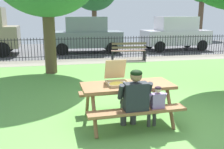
{
  "coord_description": "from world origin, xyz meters",
  "views": [
    {
      "loc": [
        -1.79,
        -4.34,
        2.11
      ],
      "look_at": [
        -0.67,
        1.19,
        0.75
      ],
      "focal_mm": 40.16,
      "sensor_mm": 36.0,
      "label": 1
    }
  ],
  "objects_px": {
    "child_at_table": "(156,103)",
    "park_bench_center": "(129,51)",
    "pizza_box_open": "(117,80)",
    "picnic_table_foreground": "(127,93)",
    "parked_car_left": "(86,34)",
    "parked_car_center": "(175,33)",
    "adult_at_table": "(134,98)"
  },
  "relations": [
    {
      "from": "picnic_table_foreground",
      "to": "parked_car_left",
      "type": "relative_size",
      "value": 0.47
    },
    {
      "from": "adult_at_table",
      "to": "child_at_table",
      "type": "relative_size",
      "value": 1.37
    },
    {
      "from": "park_bench_center",
      "to": "child_at_table",
      "type": "bearing_deg",
      "value": -101.26
    },
    {
      "from": "picnic_table_foreground",
      "to": "pizza_box_open",
      "type": "height_order",
      "value": "pizza_box_open"
    },
    {
      "from": "pizza_box_open",
      "to": "adult_at_table",
      "type": "bearing_deg",
      "value": -71.37
    },
    {
      "from": "adult_at_table",
      "to": "parked_car_center",
      "type": "distance_m",
      "value": 11.44
    },
    {
      "from": "adult_at_table",
      "to": "parked_car_left",
      "type": "bearing_deg",
      "value": 89.01
    },
    {
      "from": "picnic_table_foreground",
      "to": "adult_at_table",
      "type": "xyz_separation_m",
      "value": [
        -0.01,
        -0.5,
        0.06
      ]
    },
    {
      "from": "pizza_box_open",
      "to": "child_at_table",
      "type": "distance_m",
      "value": 0.89
    },
    {
      "from": "adult_at_table",
      "to": "park_bench_center",
      "type": "bearing_deg",
      "value": 75.56
    },
    {
      "from": "child_at_table",
      "to": "park_bench_center",
      "type": "bearing_deg",
      "value": 78.74
    },
    {
      "from": "pizza_box_open",
      "to": "parked_car_center",
      "type": "bearing_deg",
      "value": 58.93
    },
    {
      "from": "child_at_table",
      "to": "parked_car_center",
      "type": "distance_m",
      "value": 11.26
    },
    {
      "from": "pizza_box_open",
      "to": "child_at_table",
      "type": "bearing_deg",
      "value": -43.15
    },
    {
      "from": "park_bench_center",
      "to": "parked_car_left",
      "type": "distance_m",
      "value": 3.38
    },
    {
      "from": "picnic_table_foreground",
      "to": "park_bench_center",
      "type": "xyz_separation_m",
      "value": [
        1.83,
        6.64,
        -0.18
      ]
    },
    {
      "from": "pizza_box_open",
      "to": "parked_car_left",
      "type": "distance_m",
      "value": 9.47
    },
    {
      "from": "adult_at_table",
      "to": "park_bench_center",
      "type": "distance_m",
      "value": 7.38
    },
    {
      "from": "adult_at_table",
      "to": "park_bench_center",
      "type": "xyz_separation_m",
      "value": [
        1.84,
        7.14,
        -0.24
      ]
    },
    {
      "from": "parked_car_center",
      "to": "child_at_table",
      "type": "bearing_deg",
      "value": -116.97
    },
    {
      "from": "pizza_box_open",
      "to": "parked_car_left",
      "type": "height_order",
      "value": "parked_car_left"
    },
    {
      "from": "park_bench_center",
      "to": "parked_car_center",
      "type": "bearing_deg",
      "value": 38.04
    },
    {
      "from": "park_bench_center",
      "to": "parked_car_left",
      "type": "bearing_deg",
      "value": 120.03
    },
    {
      "from": "picnic_table_foreground",
      "to": "park_bench_center",
      "type": "height_order",
      "value": "park_bench_center"
    },
    {
      "from": "pizza_box_open",
      "to": "parked_car_center",
      "type": "height_order",
      "value": "parked_car_center"
    },
    {
      "from": "picnic_table_foreground",
      "to": "child_at_table",
      "type": "relative_size",
      "value": 2.14
    },
    {
      "from": "picnic_table_foreground",
      "to": "adult_at_table",
      "type": "relative_size",
      "value": 1.56
    },
    {
      "from": "pizza_box_open",
      "to": "child_at_table",
      "type": "relative_size",
      "value": 0.6
    },
    {
      "from": "child_at_table",
      "to": "pizza_box_open",
      "type": "bearing_deg",
      "value": 136.85
    },
    {
      "from": "child_at_table",
      "to": "parked_car_center",
      "type": "xyz_separation_m",
      "value": [
        5.1,
        10.03,
        0.49
      ]
    },
    {
      "from": "adult_at_table",
      "to": "picnic_table_foreground",
      "type": "bearing_deg",
      "value": 89.0
    },
    {
      "from": "adult_at_table",
      "to": "park_bench_center",
      "type": "height_order",
      "value": "adult_at_table"
    }
  ]
}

